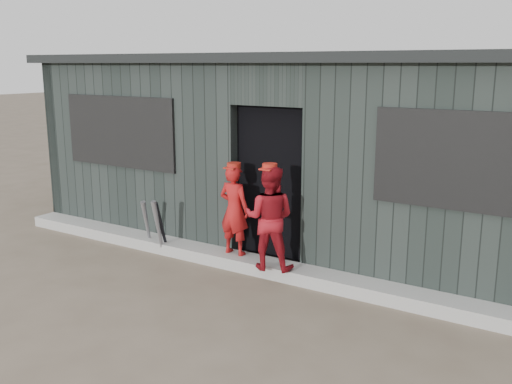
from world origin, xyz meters
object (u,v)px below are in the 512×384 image
Objects in this scene: bat_left at (147,225)px; bat_right at (162,228)px; bat_mid at (158,228)px; player_red_left at (234,210)px; dugout at (320,150)px; player_red_right at (269,218)px; player_grey_back at (297,218)px.

bat_right reaches higher than bat_left.
bat_mid is 1.11m from player_red_left.
dugout is at bearing 46.15° from bat_left.
player_red_left is at bearing -35.54° from player_red_right.
bat_mid is 0.09× the size of dugout.
player_red_left is 0.68m from player_red_right.
player_grey_back reaches higher than bat_left.
player_red_left is at bearing 14.25° from bat_mid.
bat_mid is at bearing 37.94° from player_grey_back.
player_red_left is at bearing 57.04° from player_grey_back.
dugout reaches higher than player_red_left.
player_grey_back is at bearing -130.33° from player_red_left.
player_red_right is 1.96m from dugout.
bat_left is 0.35m from bat_mid.
bat_left is 0.65× the size of player_grey_back.
player_red_left is 1.78m from dugout.
bat_right is at bearing -18.07° from player_red_right.
bat_mid is at bearing -79.41° from bat_right.
player_red_right reaches higher than bat_right.
bat_left is 0.63× the size of player_red_left.
player_grey_back is at bearing 21.63° from bat_left.
player_red_right is at bearing 1.59° from bat_mid.
bat_left is at bearing 158.04° from bat_mid.
bat_mid reaches higher than bat_right.
player_red_right reaches higher than bat_left.
player_grey_back is (-0.08, 0.84, -0.21)m from player_red_right.
player_grey_back is (1.60, 0.81, 0.18)m from bat_right.
bat_right is 1.80m from player_grey_back.
player_red_right reaches higher than bat_mid.
bat_mid is 1.83m from player_grey_back.
dugout reaches higher than bat_mid.
bat_left is 0.31m from bat_right.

